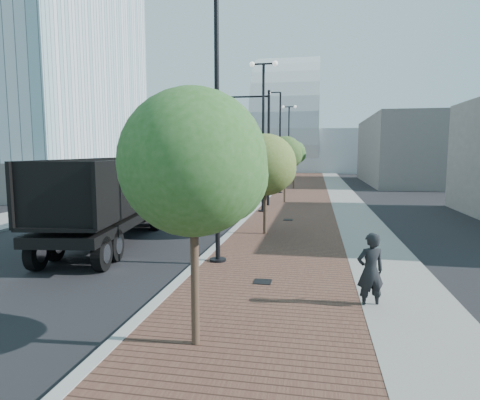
% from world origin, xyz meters
% --- Properties ---
extents(sidewalk, '(7.00, 140.00, 0.12)m').
position_xyz_m(sidewalk, '(3.50, 40.00, 0.06)').
color(sidewalk, '#4C2D23').
rests_on(sidewalk, ground).
extents(concrete_strip, '(2.40, 140.00, 0.13)m').
position_xyz_m(concrete_strip, '(6.20, 40.00, 0.07)').
color(concrete_strip, slate).
rests_on(concrete_strip, ground).
extents(curb, '(0.30, 140.00, 0.14)m').
position_xyz_m(curb, '(0.00, 40.00, 0.07)').
color(curb, gray).
rests_on(curb, ground).
extents(west_sidewalk, '(4.00, 140.00, 0.12)m').
position_xyz_m(west_sidewalk, '(-13.00, 40.00, 0.06)').
color(west_sidewalk, slate).
rests_on(west_sidewalk, ground).
extents(dump_truck, '(4.45, 13.72, 3.55)m').
position_xyz_m(dump_truck, '(-5.02, 15.81, 1.50)').
color(dump_truck, black).
rests_on(dump_truck, ground).
extents(white_sedan, '(2.60, 4.84, 1.51)m').
position_xyz_m(white_sedan, '(-4.23, 23.39, 0.76)').
color(white_sedan, silver).
rests_on(white_sedan, ground).
extents(dark_car_mid, '(3.09, 5.52, 1.46)m').
position_xyz_m(dark_car_mid, '(-5.65, 28.06, 0.73)').
color(dark_car_mid, black).
rests_on(dark_car_mid, ground).
extents(dark_car_far, '(3.70, 5.24, 1.41)m').
position_xyz_m(dark_car_far, '(-3.73, 50.39, 0.70)').
color(dark_car_far, black).
rests_on(dark_car_far, ground).
extents(pedestrian, '(0.80, 0.65, 1.90)m').
position_xyz_m(pedestrian, '(5.19, 6.76, 0.95)').
color(pedestrian, black).
rests_on(pedestrian, ground).
extents(streetlight_1, '(1.44, 0.56, 9.21)m').
position_xyz_m(streetlight_1, '(0.49, 10.00, 4.34)').
color(streetlight_1, black).
rests_on(streetlight_1, ground).
extents(streetlight_2, '(1.72, 0.56, 9.28)m').
position_xyz_m(streetlight_2, '(0.60, 22.00, 4.82)').
color(streetlight_2, black).
rests_on(streetlight_2, ground).
extents(streetlight_3, '(1.44, 0.56, 9.21)m').
position_xyz_m(streetlight_3, '(0.49, 34.00, 4.34)').
color(streetlight_3, black).
rests_on(streetlight_3, ground).
extents(streetlight_4, '(1.72, 0.56, 9.28)m').
position_xyz_m(streetlight_4, '(0.60, 46.00, 4.82)').
color(streetlight_4, black).
rests_on(streetlight_4, ground).
extents(traffic_mast, '(5.09, 0.20, 8.00)m').
position_xyz_m(traffic_mast, '(-0.30, 25.00, 4.98)').
color(traffic_mast, black).
rests_on(traffic_mast, ground).
extents(tree_0, '(2.77, 2.77, 5.02)m').
position_xyz_m(tree_0, '(1.65, 4.02, 3.63)').
color(tree_0, '#382619').
rests_on(tree_0, ground).
extents(tree_1, '(2.78, 2.78, 4.65)m').
position_xyz_m(tree_1, '(1.65, 15.02, 3.25)').
color(tree_1, '#382619').
rests_on(tree_1, ground).
extents(tree_2, '(2.46, 2.42, 5.00)m').
position_xyz_m(tree_2, '(1.65, 27.02, 3.78)').
color(tree_2, '#382619').
rests_on(tree_2, ground).
extents(tree_3, '(2.41, 2.37, 4.98)m').
position_xyz_m(tree_3, '(1.65, 39.02, 3.78)').
color(tree_3, '#382619').
rests_on(tree_3, ground).
extents(tower_podium, '(19.00, 19.00, 3.00)m').
position_xyz_m(tower_podium, '(-24.00, 32.00, 1.50)').
color(tower_podium, slate).
rests_on(tower_podium, ground).
extents(convention_center, '(50.00, 30.00, 50.00)m').
position_xyz_m(convention_center, '(-2.00, 85.00, 6.00)').
color(convention_center, '#AAB1B4').
rests_on(convention_center, ground).
extents(commercial_block_nw, '(14.00, 20.00, 10.00)m').
position_xyz_m(commercial_block_nw, '(-20.00, 60.00, 5.00)').
color(commercial_block_nw, '#665F5C').
rests_on(commercial_block_nw, ground).
extents(commercial_block_ne, '(12.00, 22.00, 8.00)m').
position_xyz_m(commercial_block_ne, '(16.00, 50.00, 4.00)').
color(commercial_block_ne, '#625B58').
rests_on(commercial_block_ne, ground).
extents(utility_cover_1, '(0.50, 0.50, 0.02)m').
position_xyz_m(utility_cover_1, '(2.40, 8.00, 0.13)').
color(utility_cover_1, black).
rests_on(utility_cover_1, sidewalk).
extents(utility_cover_2, '(0.50, 0.50, 0.02)m').
position_xyz_m(utility_cover_2, '(2.40, 19.00, 0.13)').
color(utility_cover_2, black).
rests_on(utility_cover_2, sidewalk).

